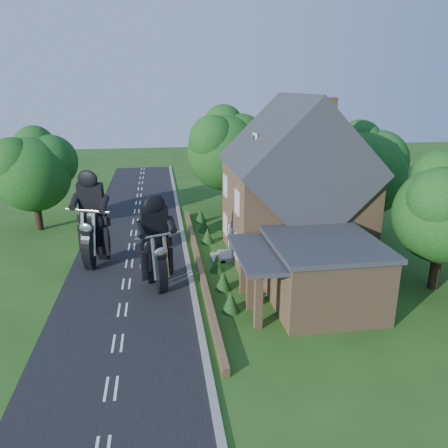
{
  "coord_description": "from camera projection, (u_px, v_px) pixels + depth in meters",
  "views": [
    {
      "loc": [
        2.11,
        -19.95,
        10.67
      ],
      "look_at": [
        5.8,
        4.52,
        2.8
      ],
      "focal_mm": 35.0,
      "sensor_mm": 36.0,
      "label": 1
    }
  ],
  "objects": [
    {
      "name": "motorcycle_lead",
      "position": [
        157.0,
        275.0,
        23.83
      ],
      "size": [
        0.99,
        1.75,
        1.59
      ],
      "primitive_type": null,
      "rotation": [
        0.0,
        0.0,
        3.49
      ],
      "color": "black",
      "rests_on": "ground"
    },
    {
      "name": "tree_behind_left",
      "position": [
        229.0,
        146.0,
        37.29
      ],
      "size": [
        6.94,
        6.4,
        9.16
      ],
      "color": "black",
      "rests_on": "ground"
    },
    {
      "name": "garden_wall",
      "position": [
        199.0,
        263.0,
        26.99
      ],
      "size": [
        0.3,
        22.0,
        0.4
      ],
      "primitive_type": "cube",
      "color": "olive",
      "rests_on": "ground"
    },
    {
      "name": "road",
      "position": [
        123.0,
        310.0,
        21.73
      ],
      "size": [
        7.0,
        80.0,
        0.02
      ],
      "primitive_type": "cube",
      "color": "black",
      "rests_on": "ground"
    },
    {
      "name": "ground",
      "position": [
        123.0,
        310.0,
        21.73
      ],
      "size": [
        120.0,
        120.0,
        0.0
      ],
      "primitive_type": "plane",
      "color": "#214C15",
      "rests_on": "ground"
    },
    {
      "name": "shrub_a",
      "position": [
        231.0,
        302.0,
        21.37
      ],
      "size": [
        0.9,
        0.9,
        1.1
      ],
      "primitive_type": "cone",
      "color": "#133811",
      "rests_on": "ground"
    },
    {
      "name": "shrub_b",
      "position": [
        223.0,
        280.0,
        23.73
      ],
      "size": [
        0.9,
        0.9,
        1.1
      ],
      "primitive_type": "cone",
      "color": "#133811",
      "rests_on": "ground"
    },
    {
      "name": "tree_behind_house",
      "position": [
        301.0,
        140.0,
        37.07
      ],
      "size": [
        7.81,
        7.2,
        10.08
      ],
      "color": "black",
      "rests_on": "ground"
    },
    {
      "name": "shrub_c",
      "position": [
        217.0,
        263.0,
        26.09
      ],
      "size": [
        0.9,
        0.9,
        1.1
      ],
      "primitive_type": "cone",
      "color": "#133811",
      "rests_on": "ground"
    },
    {
      "name": "kerb",
      "position": [
        196.0,
        304.0,
        22.23
      ],
      "size": [
        0.3,
        80.0,
        0.12
      ],
      "primitive_type": "cube",
      "color": "gray",
      "rests_on": "ground"
    },
    {
      "name": "motorcycle_follow",
      "position": [
        96.0,
        251.0,
        26.93
      ],
      "size": [
        1.2,
        1.97,
        1.8
      ],
      "primitive_type": null,
      "rotation": [
        0.0,
        0.0,
        2.74
      ],
      "color": "black",
      "rests_on": "ground"
    },
    {
      "name": "house",
      "position": [
        294.0,
        190.0,
        27.56
      ],
      "size": [
        9.54,
        8.64,
        10.24
      ],
      "color": "olive",
      "rests_on": "ground"
    },
    {
      "name": "tree_house_right",
      "position": [
        368.0,
        167.0,
        30.65
      ],
      "size": [
        6.51,
        6.0,
        8.4
      ],
      "color": "black",
      "rests_on": "ground"
    },
    {
      "name": "annex",
      "position": [
        320.0,
        272.0,
        21.84
      ],
      "size": [
        7.05,
        5.94,
        3.44
      ],
      "color": "olive",
      "rests_on": "ground"
    },
    {
      "name": "shrub_e",
      "position": [
        204.0,
        225.0,
        33.15
      ],
      "size": [
        0.9,
        0.9,
        1.1
      ],
      "primitive_type": "cone",
      "color": "#133811",
      "rests_on": "ground"
    },
    {
      "name": "tree_far_road",
      "position": [
        38.0,
        167.0,
        32.58
      ],
      "size": [
        6.08,
        5.6,
        7.84
      ],
      "color": "black",
      "rests_on": "ground"
    },
    {
      "name": "shrub_f",
      "position": [
        201.0,
        216.0,
        35.51
      ],
      "size": [
        0.9,
        0.9,
        1.1
      ],
      "primitive_type": "cone",
      "color": "#133811",
      "rests_on": "ground"
    },
    {
      "name": "shrub_d",
      "position": [
        208.0,
        236.0,
        30.8
      ],
      "size": [
        0.9,
        0.9,
        1.1
      ],
      "primitive_type": "cone",
      "color": "#133811",
      "rests_on": "ground"
    }
  ]
}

